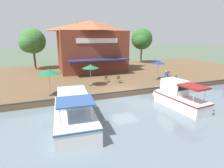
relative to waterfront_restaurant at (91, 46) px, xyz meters
name	(u,v)px	position (x,y,z in m)	size (l,w,h in m)	color
ground_plane	(124,98)	(13.66, -0.05, -4.73)	(220.00, 220.00, 0.00)	#4C5B47
quay_deck	(96,75)	(2.66, -0.05, -4.43)	(22.00, 56.00, 0.60)	brown
quay_edge_fender	(124,91)	(13.56, -0.05, -4.08)	(0.20, 50.40, 0.10)	#2D2D33
waterfront_restaurant	(91,46)	(0.00, 0.00, 0.00)	(10.08, 10.92, 8.62)	brown
patio_umbrella_by_entrance	(49,72)	(12.12, -7.15, -1.81)	(2.23, 2.23, 2.58)	#B7B7B7
patio_umbrella_near_quay_edge	(158,62)	(10.23, 6.35, -1.83)	(1.85, 1.85, 2.52)	#B7B7B7
patio_umbrella_back_row	(90,67)	(9.97, -2.62, -1.90)	(1.89, 1.89, 2.48)	#B7B7B7
cafe_chair_back_row_seat	(119,79)	(9.97, 0.96, -3.66)	(0.51, 0.51, 0.85)	brown
cafe_chair_beside_entrance	(177,79)	(12.29, 7.78, -3.66)	(0.57, 0.57, 0.85)	brown
cafe_chair_under_first_umbrella	(169,74)	(9.48, 8.81, -3.66)	(0.52, 0.52, 0.85)	brown
cafe_chair_facing_river	(107,78)	(9.13, -0.37, -3.66)	(0.56, 0.56, 0.85)	brown
person_at_quay_edge	(166,75)	(12.23, 6.20, -3.14)	(0.45, 0.45, 1.60)	#337547
motorboat_far_downstream	(176,96)	(17.42, 3.32, -3.81)	(5.79, 2.38, 2.33)	white
motorboat_second_along	(73,110)	(17.23, -5.74, -3.81)	(7.47, 3.04, 2.37)	silver
tree_upstream_bank	(142,40)	(-4.93, 12.51, 0.89)	(4.78, 4.55, 7.43)	brown
tree_downstream_bank	(32,42)	(-4.28, -9.31, 0.64)	(4.54, 4.32, 7.05)	brown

